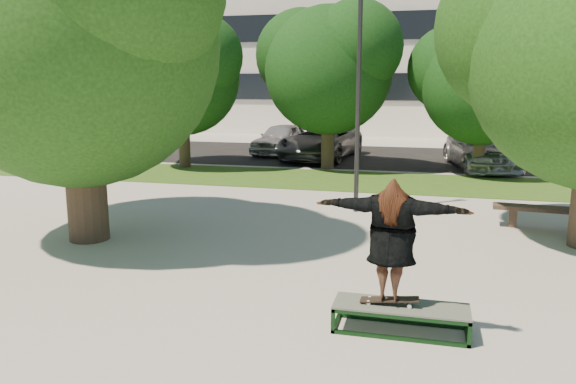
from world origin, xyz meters
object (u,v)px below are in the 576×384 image
(tree_left, at_px, (74,26))
(car_dark, at_px, (326,141))
(car_grey, at_px, (321,141))
(bench, at_px, (573,213))
(car_silver_a, at_px, (282,139))
(car_silver_b, at_px, (481,149))
(lamppost, at_px, (359,88))
(grind_box, at_px, (400,318))

(tree_left, height_order, car_dark, tree_left)
(car_grey, bearing_deg, car_dark, 97.69)
(bench, xyz_separation_m, car_grey, (-7.75, 10.53, 0.33))
(car_grey, bearing_deg, car_silver_a, 157.21)
(car_grey, height_order, car_silver_b, car_grey)
(lamppost, height_order, bench, lamppost)
(lamppost, height_order, car_grey, lamppost)
(bench, relative_size, car_grey, 0.62)
(lamppost, xyz_separation_m, bench, (4.98, -0.78, -2.72))
(grind_box, height_order, car_silver_b, car_silver_b)
(grind_box, bearing_deg, bench, 60.69)
(tree_left, bearing_deg, car_grey, 79.53)
(bench, relative_size, car_dark, 0.87)
(car_grey, distance_m, car_silver_b, 6.61)
(lamppost, distance_m, bench, 5.72)
(tree_left, height_order, bench, tree_left)
(grind_box, bearing_deg, car_grey, 104.33)
(lamppost, bearing_deg, grind_box, -77.87)
(grind_box, bearing_deg, car_silver_a, 109.57)
(grind_box, xyz_separation_m, car_grey, (-4.27, 16.72, 0.58))
(lamppost, bearing_deg, car_silver_b, 66.48)
(lamppost, bearing_deg, car_dark, 104.18)
(grind_box, relative_size, car_grey, 0.33)
(lamppost, distance_m, car_grey, 10.40)
(car_silver_a, height_order, car_grey, car_grey)
(lamppost, relative_size, car_dark, 1.56)
(grind_box, bearing_deg, tree_left, 155.66)
(lamppost, xyz_separation_m, car_dark, (-2.79, 11.06, -2.50))
(grind_box, xyz_separation_m, car_silver_a, (-6.36, 17.90, 0.52))
(grind_box, distance_m, car_dark, 18.55)
(grind_box, bearing_deg, lamppost, 102.13)
(tree_left, bearing_deg, car_dark, 80.52)
(grind_box, distance_m, bench, 7.11)
(car_dark, bearing_deg, car_silver_b, -12.79)
(car_silver_a, height_order, car_dark, car_silver_a)
(car_silver_a, height_order, car_silver_b, car_silver_b)
(tree_left, height_order, lamppost, tree_left)
(car_silver_b, bearing_deg, car_silver_a, 153.64)
(grind_box, distance_m, car_silver_b, 15.74)
(tree_left, xyz_separation_m, car_silver_a, (0.43, 14.83, -3.71))
(tree_left, distance_m, car_dark, 15.63)
(car_dark, relative_size, car_silver_b, 0.76)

